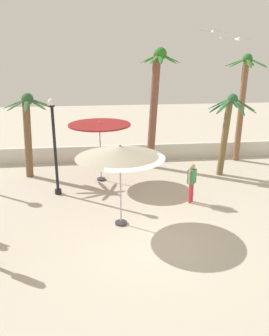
# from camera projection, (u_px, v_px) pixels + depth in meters

# --- Properties ---
(ground_plane) EXTENTS (56.00, 56.00, 0.00)m
(ground_plane) POSITION_uv_depth(u_px,v_px,m) (145.00, 238.00, 11.49)
(ground_plane) COLOR beige
(boundary_wall) EXTENTS (25.20, 0.30, 0.84)m
(boundary_wall) POSITION_uv_depth(u_px,v_px,m) (123.00, 152.00, 19.39)
(boundary_wall) COLOR silver
(boundary_wall) RESTS_ON ground_plane
(patio_umbrella_0) EXTENTS (2.78, 2.78, 2.77)m
(patio_umbrella_0) POSITION_uv_depth(u_px,v_px,m) (100.00, 127.00, 15.73)
(patio_umbrella_0) COLOR #333338
(patio_umbrella_0) RESTS_ON ground_plane
(patio_umbrella_1) EXTENTS (2.98, 2.98, 2.89)m
(patio_umbrella_1) POSITION_uv_depth(u_px,v_px,m) (120.00, 152.00, 11.58)
(patio_umbrella_1) COLOR #333338
(patio_umbrella_1) RESTS_ON ground_plane
(palm_tree_0) EXTENTS (2.24, 2.24, 3.96)m
(palm_tree_0) POSITION_uv_depth(u_px,v_px,m) (28.00, 124.00, 16.22)
(palm_tree_0) COLOR brown
(palm_tree_0) RESTS_ON ground_plane
(palm_tree_1) EXTENTS (2.21, 2.19, 5.60)m
(palm_tree_1) POSITION_uv_depth(u_px,v_px,m) (243.00, 97.00, 18.38)
(palm_tree_1) COLOR brown
(palm_tree_1) RESTS_ON ground_plane
(palm_tree_2) EXTENTS (1.95, 1.96, 5.91)m
(palm_tree_2) POSITION_uv_depth(u_px,v_px,m) (155.00, 97.00, 17.27)
(palm_tree_2) COLOR brown
(palm_tree_2) RESTS_ON ground_plane
(palm_tree_3) EXTENTS (2.31, 2.32, 3.90)m
(palm_tree_3) POSITION_uv_depth(u_px,v_px,m) (228.00, 124.00, 16.49)
(palm_tree_3) COLOR brown
(palm_tree_3) RESTS_ON ground_plane
(lamp_post_1) EXTENTS (0.29, 0.29, 4.00)m
(lamp_post_1) POSITION_uv_depth(u_px,v_px,m) (55.00, 145.00, 14.29)
(lamp_post_1) COLOR black
(lamp_post_1) RESTS_ON ground_plane
(guest_2) EXTENTS (0.41, 0.45, 1.61)m
(guest_2) POSITION_uv_depth(u_px,v_px,m) (192.00, 179.00, 13.87)
(guest_2) COLOR #D8333F
(guest_2) RESTS_ON ground_plane
(seagull_0) EXTENTS (1.29, 0.40, 0.20)m
(seagull_0) POSITION_uv_depth(u_px,v_px,m) (213.00, 31.00, 16.06)
(seagull_0) COLOR white
(seagull_1) EXTENTS (1.13, 0.38, 0.14)m
(seagull_1) POSITION_uv_depth(u_px,v_px,m) (237.00, 39.00, 11.28)
(seagull_1) COLOR white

